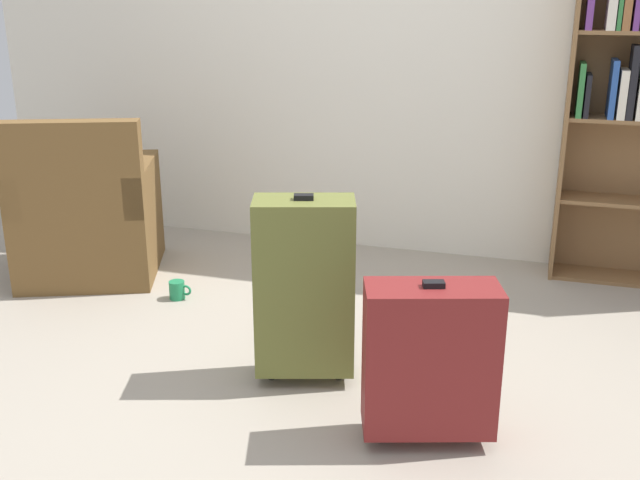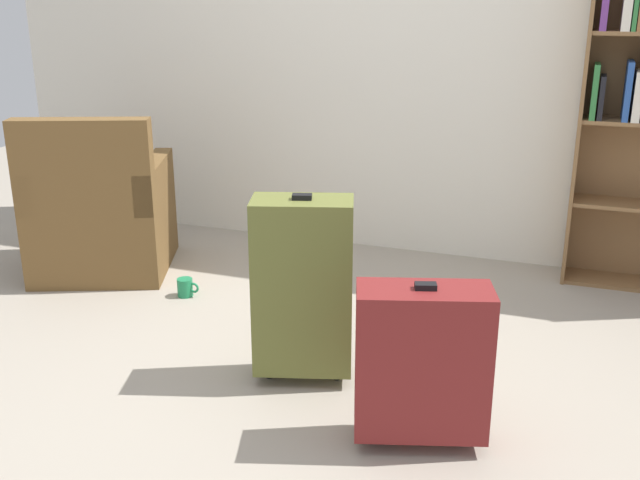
{
  "view_description": "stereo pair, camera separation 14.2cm",
  "coord_description": "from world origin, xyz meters",
  "px_view_note": "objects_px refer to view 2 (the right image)",
  "views": [
    {
      "loc": [
        0.88,
        -2.43,
        1.51
      ],
      "look_at": [
        0.06,
        0.3,
        0.55
      ],
      "focal_mm": 41.81,
      "sensor_mm": 36.0,
      "label": 1
    },
    {
      "loc": [
        1.01,
        -2.38,
        1.51
      ],
      "look_at": [
        0.06,
        0.3,
        0.55
      ],
      "focal_mm": 41.81,
      "sensor_mm": 36.0,
      "label": 2
    }
  ],
  "objects_px": {
    "suitcase_olive": "(303,286)",
    "suitcase_dark_red": "(422,362)",
    "armchair": "(101,217)",
    "mug": "(186,287)"
  },
  "relations": [
    {
      "from": "suitcase_dark_red",
      "to": "suitcase_olive",
      "type": "bearing_deg",
      "value": 151.58
    },
    {
      "from": "suitcase_olive",
      "to": "suitcase_dark_red",
      "type": "xyz_separation_m",
      "value": [
        0.54,
        -0.29,
        -0.09
      ]
    },
    {
      "from": "suitcase_dark_red",
      "to": "armchair",
      "type": "bearing_deg",
      "value": 152.36
    },
    {
      "from": "armchair",
      "to": "mug",
      "type": "bearing_deg",
      "value": -16.42
    },
    {
      "from": "armchair",
      "to": "suitcase_olive",
      "type": "bearing_deg",
      "value": -27.35
    },
    {
      "from": "suitcase_olive",
      "to": "suitcase_dark_red",
      "type": "bearing_deg",
      "value": -28.42
    },
    {
      "from": "mug",
      "to": "suitcase_olive",
      "type": "bearing_deg",
      "value": -33.93
    },
    {
      "from": "suitcase_olive",
      "to": "armchair",
      "type": "bearing_deg",
      "value": 152.65
    },
    {
      "from": "suitcase_olive",
      "to": "suitcase_dark_red",
      "type": "relative_size",
      "value": 1.29
    },
    {
      "from": "armchair",
      "to": "suitcase_dark_red",
      "type": "bearing_deg",
      "value": -27.64
    }
  ]
}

